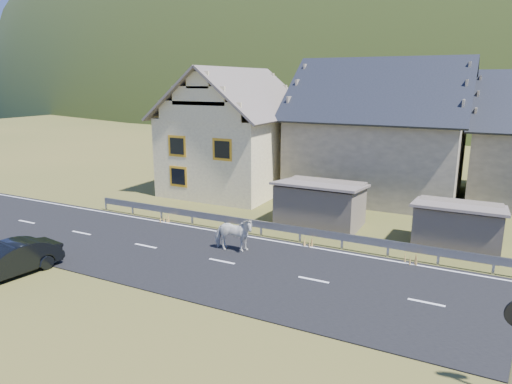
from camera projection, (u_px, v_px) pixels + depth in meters
The scene contains 12 objects.
ground at pixel (314, 281), 17.08m from camera, with size 160.00×160.00×0.00m, color #3A461C.
road at pixel (314, 280), 17.08m from camera, with size 60.00×7.00×0.04m, color black.
lane_markings at pixel (314, 280), 17.07m from camera, with size 60.00×6.60×0.01m, color silver.
guardrail at pixel (342, 237), 20.14m from camera, with size 28.10×0.09×0.75m.
shed_left at pixel (320, 205), 23.33m from camera, with size 4.30×3.30×2.40m, color #6E6455.
shed_right at pixel (457, 228), 20.08m from camera, with size 3.80×2.90×2.20m, color #6E6455.
house_cream at pixel (236, 125), 30.82m from camera, with size 7.80×9.80×8.30m.
house_stone_a at pixel (380, 123), 29.42m from camera, with size 10.80×9.80×8.90m.
mountain at pixel (483, 153), 175.78m from camera, with size 440.00×280.00×260.00m, color #1F3912.
conifer_patch at pixel (265, 85), 135.09m from camera, with size 76.00×50.00×28.00m, color black.
horse at pixel (233, 234), 19.80m from camera, with size 1.82×0.83×1.53m, color silver.
car at pixel (8, 260), 17.38m from camera, with size 1.35×3.87×1.27m, color black.
Camera 1 is at (5.18, -15.08, 7.31)m, focal length 32.00 mm.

